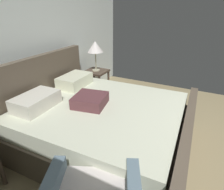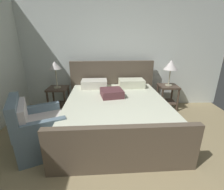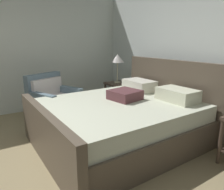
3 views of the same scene
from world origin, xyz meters
name	(u,v)px [view 1 (image 1 of 3)]	position (x,y,z in m)	size (l,w,h in m)	color
wall_back	(36,44)	(0.00, 3.12, 1.28)	(5.05, 0.12, 2.56)	silver
bed	(100,122)	(-0.23, 1.85, 0.34)	(2.08, 2.32, 1.17)	brown
nightstand_right	(96,79)	(1.08, 2.72, 0.40)	(0.44, 0.44, 0.60)	#4D3C30
table_lamp_right	(95,47)	(1.08, 2.72, 1.08)	(0.32, 0.32, 0.61)	#B7B293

